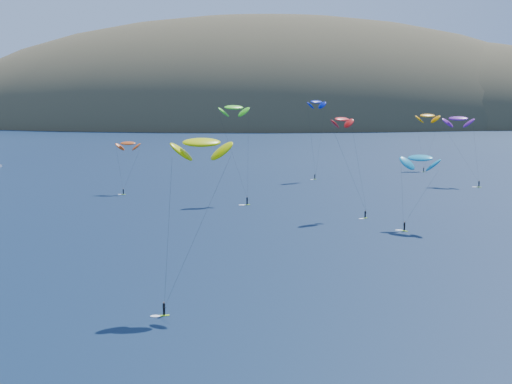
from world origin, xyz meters
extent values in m
ellipsoid|color=#3D3526|center=(20.00, 560.00, -12.60)|extent=(600.00, 300.00, 210.00)
ellipsoid|color=#3D3526|center=(-140.00, 590.00, -7.20)|extent=(340.00, 240.00, 120.00)
ellipsoid|color=#3D3526|center=(180.00, 540.00, -9.36)|extent=(320.00, 220.00, 156.00)
cube|color=#ADFF1C|center=(-42.29, 136.69, 0.04)|extent=(1.32, 0.42, 0.07)
cylinder|color=black|center=(-42.29, 136.69, 0.86)|extent=(0.31, 0.31, 1.40)
sphere|color=#8C6047|center=(-42.29, 136.69, 1.67)|extent=(0.23, 0.23, 0.23)
ellipsoid|color=#CE4813|center=(-41.35, 142.02, 14.53)|extent=(7.08, 3.47, 3.89)
cube|color=#ADFF1C|center=(-19.50, 25.21, 0.04)|extent=(1.51, 0.71, 0.08)
cylinder|color=black|center=(-19.50, 25.21, 0.95)|extent=(0.34, 0.34, 1.55)
sphere|color=#8C6047|center=(-19.50, 25.21, 1.85)|extent=(0.26, 0.26, 0.26)
ellipsoid|color=#D3DF01|center=(-14.44, 32.54, 23.25)|extent=(9.09, 5.57, 4.73)
cube|color=#ADFF1C|center=(-6.55, 117.29, 0.05)|extent=(1.73, 1.00, 0.09)
cylinder|color=black|center=(-6.55, 117.29, 1.09)|extent=(0.39, 0.39, 1.78)
sphere|color=#8C6047|center=(-6.55, 117.29, 2.12)|extent=(0.30, 0.30, 0.30)
ellipsoid|color=#4EE923|center=(-9.98, 125.92, 25.51)|extent=(9.17, 6.39, 4.67)
cube|color=#ADFF1C|center=(17.24, 169.05, 0.04)|extent=(1.38, 1.13, 0.08)
cylinder|color=black|center=(17.24, 169.05, 0.91)|extent=(0.33, 0.33, 1.49)
sphere|color=#8C6047|center=(17.24, 169.05, 1.78)|extent=(0.25, 0.25, 0.25)
ellipsoid|color=#0417AE|center=(17.91, 172.70, 26.00)|extent=(8.29, 7.26, 4.25)
cube|color=#ADFF1C|center=(27.07, 81.65, 0.04)|extent=(1.48, 1.37, 0.09)
cylinder|color=black|center=(27.07, 81.65, 1.03)|extent=(0.37, 0.37, 1.67)
sphere|color=#8C6047|center=(27.07, 81.65, 2.00)|extent=(0.28, 0.28, 0.28)
ellipsoid|color=#1190B9|center=(31.21, 86.20, 15.54)|extent=(9.66, 9.15, 5.08)
cube|color=#ADFF1C|center=(66.36, 148.57, 0.04)|extent=(1.64, 0.97, 0.09)
cylinder|color=black|center=(66.36, 148.57, 1.04)|extent=(0.37, 0.37, 1.69)
sphere|color=#8C6047|center=(66.36, 148.57, 2.02)|extent=(0.28, 0.28, 0.28)
ellipsoid|color=#691891|center=(61.85, 157.62, 21.01)|extent=(10.33, 7.33, 5.24)
cube|color=#ADFF1C|center=(21.29, 97.02, 0.04)|extent=(1.40, 1.23, 0.08)
cylinder|color=black|center=(21.29, 97.02, 0.95)|extent=(0.34, 0.34, 1.55)
sphere|color=#8C6047|center=(21.29, 97.02, 1.85)|extent=(0.26, 0.26, 0.26)
ellipsoid|color=red|center=(16.05, 101.67, 23.36)|extent=(7.50, 6.88, 3.90)
cube|color=#ADFF1C|center=(59.60, 188.82, 0.04)|extent=(1.37, 0.55, 0.07)
cylinder|color=black|center=(59.60, 188.82, 0.87)|extent=(0.31, 0.31, 1.43)
sphere|color=#8C6047|center=(59.60, 188.82, 1.70)|extent=(0.24, 0.24, 0.24)
ellipsoid|color=orange|center=(63.29, 199.60, 20.22)|extent=(9.69, 5.43, 5.14)
camera|label=1|loc=(-9.63, -69.22, 31.16)|focal=50.00mm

